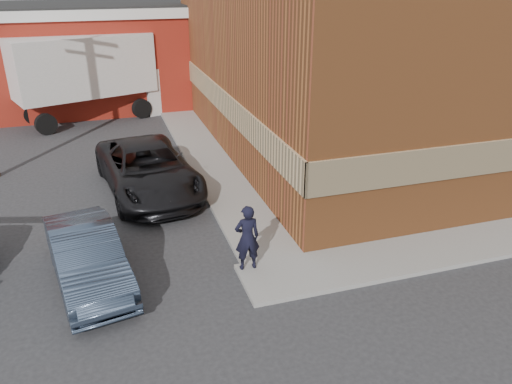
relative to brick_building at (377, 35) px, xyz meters
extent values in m
plane|color=#28282B|center=(-8.50, -9.00, -4.68)|extent=(90.00, 90.00, 0.00)
cube|color=brown|center=(0.00, 0.00, -0.18)|extent=(14.00, 18.00, 9.00)
cube|color=tan|center=(-7.04, 0.00, -2.38)|extent=(0.08, 18.16, 1.00)
cube|color=gray|center=(-1.00, -9.90, -4.62)|extent=(16.00, 1.80, 0.12)
cube|color=gray|center=(-7.90, 0.00, -4.62)|extent=(1.80, 18.00, 0.12)
cube|color=maroon|center=(-14.50, 11.00, -2.18)|extent=(16.00, 8.00, 5.00)
cube|color=silver|center=(-14.50, 11.00, 0.57)|extent=(16.30, 8.30, 0.50)
cube|color=black|center=(-14.50, 11.00, 0.87)|extent=(16.00, 8.00, 0.10)
imported|color=black|center=(-8.70, -9.25, -3.67)|extent=(0.66, 0.44, 1.80)
imported|color=#323F53|center=(-12.64, -8.50, -3.95)|extent=(2.31, 4.66, 1.47)
imported|color=black|center=(-10.55, -3.20, -3.82)|extent=(3.60, 6.50, 1.72)
cube|color=silver|center=(-12.50, 7.00, -1.82)|extent=(7.26, 4.75, 2.92)
cube|color=#228044|center=(-12.05, 5.72, -2.27)|extent=(6.17, 2.15, 0.90)
cube|color=silver|center=(-8.35, 8.44, -3.45)|extent=(2.72, 3.00, 2.47)
cylinder|color=black|center=(-14.47, 5.13, -4.18)|extent=(1.07, 0.65, 1.01)
cylinder|color=black|center=(-15.20, 7.26, -4.18)|extent=(1.07, 0.65, 1.01)
cylinder|color=black|center=(-9.79, 6.75, -4.18)|extent=(1.07, 0.65, 1.01)
cylinder|color=black|center=(-10.52, 8.88, -4.18)|extent=(1.07, 0.65, 1.01)
cylinder|color=black|center=(-7.98, 7.37, -4.18)|extent=(1.07, 0.65, 1.01)
cylinder|color=black|center=(-8.72, 9.50, -4.18)|extent=(1.07, 0.65, 1.01)
camera|label=1|loc=(-11.84, -19.94, 2.60)|focal=35.00mm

